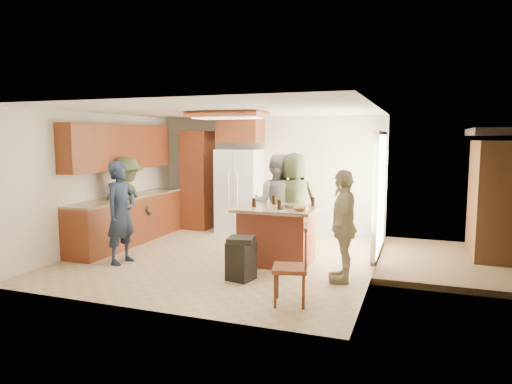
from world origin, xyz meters
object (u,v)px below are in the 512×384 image
(person_side_right, at_px, (343,226))
(person_behind_left, at_px, (276,203))
(person_front_left, at_px, (121,213))
(person_counter, at_px, (127,202))
(spindle_chair, at_px, (292,268))
(refrigerator, at_px, (240,191))
(person_behind_right, at_px, (294,203))
(trash_bin, at_px, (241,258))
(kitchen_island, at_px, (277,235))

(person_side_right, bearing_deg, person_behind_left, -145.74)
(person_front_left, distance_m, person_counter, 1.13)
(spindle_chair, bearing_deg, person_side_right, 68.46)
(person_behind_left, distance_m, person_side_right, 1.91)
(person_counter, bearing_deg, person_front_left, -135.82)
(refrigerator, bearing_deg, person_behind_right, -40.71)
(person_behind_right, bearing_deg, spindle_chair, 81.31)
(person_front_left, bearing_deg, refrigerator, -11.37)
(person_side_right, distance_m, person_counter, 4.20)
(person_side_right, distance_m, spindle_chair, 1.26)
(person_side_right, relative_size, trash_bin, 2.56)
(person_front_left, relative_size, kitchen_island, 1.31)
(person_side_right, distance_m, trash_bin, 1.54)
(trash_bin, bearing_deg, person_side_right, 17.63)
(person_counter, bearing_deg, refrigerator, -23.49)
(person_behind_right, height_order, trash_bin, person_behind_right)
(person_front_left, bearing_deg, person_side_right, -80.32)
(person_front_left, relative_size, refrigerator, 0.93)
(person_behind_left, relative_size, person_counter, 1.04)
(person_counter, relative_size, spindle_chair, 1.71)
(refrigerator, bearing_deg, trash_bin, -67.85)
(person_behind_left, distance_m, kitchen_island, 0.85)
(person_behind_right, distance_m, refrigerator, 2.08)
(person_behind_left, distance_m, refrigerator, 1.88)
(person_behind_left, relative_size, kitchen_island, 1.38)
(refrigerator, relative_size, trash_bin, 2.86)
(person_side_right, height_order, person_counter, person_counter)
(person_behind_right, xyz_separation_m, person_side_right, (1.09, -1.34, -0.09))
(person_behind_right, height_order, person_counter, person_behind_right)
(person_behind_right, xyz_separation_m, spindle_chair, (0.64, -2.46, -0.45))
(person_behind_left, height_order, person_behind_right, person_behind_right)
(person_behind_right, height_order, person_side_right, person_behind_right)
(person_counter, bearing_deg, person_side_right, -86.56)
(person_counter, distance_m, spindle_chair, 4.15)
(person_counter, height_order, kitchen_island, person_counter)
(person_front_left, xyz_separation_m, person_behind_right, (2.47, 1.61, 0.06))
(person_behind_right, xyz_separation_m, refrigerator, (-1.58, 1.36, 0.00))
(person_front_left, height_order, person_behind_left, person_behind_left)
(trash_bin, xyz_separation_m, spindle_chair, (0.95, -0.69, 0.13))
(person_front_left, height_order, kitchen_island, person_front_left)
(person_side_right, height_order, kitchen_island, person_side_right)
(person_behind_right, bearing_deg, kitchen_island, 60.66)
(person_behind_left, xyz_separation_m, refrigerator, (-1.27, 1.39, 0.02))
(person_behind_right, relative_size, refrigerator, 1.00)
(person_front_left, height_order, trash_bin, person_front_left)
(person_behind_left, height_order, person_side_right, person_behind_left)
(person_side_right, xyz_separation_m, refrigerator, (-2.67, 2.70, 0.09))
(person_behind_right, distance_m, person_counter, 3.12)
(person_behind_right, relative_size, person_side_right, 1.12)
(person_behind_left, bearing_deg, person_counter, 7.78)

